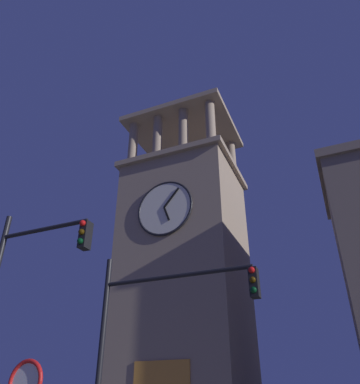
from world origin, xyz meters
name	(u,v)px	position (x,y,z in m)	size (l,w,h in m)	color
clocktower	(185,279)	(-1.36, -4.32, 9.26)	(8.07, 7.18, 24.50)	gray
traffic_signal_near	(151,326)	(-5.91, 9.13, 3.78)	(4.53, 0.41, 5.81)	black
traffic_signal_mid	(13,298)	(-2.85, 11.02, 4.38)	(3.09, 0.41, 6.88)	black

